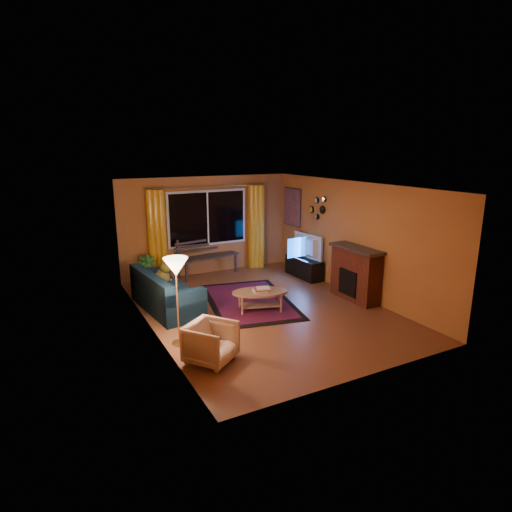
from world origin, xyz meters
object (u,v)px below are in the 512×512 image
armchair (211,341)px  coffee_table (260,301)px  tv_console (304,267)px  floor_lamp (177,302)px  bench (208,266)px  sofa (167,290)px

armchair → coffee_table: 2.26m
armchair → coffee_table: bearing=5.3°
coffee_table → tv_console: (2.08, 1.52, 0.04)m
armchair → floor_lamp: (-0.25, 0.82, 0.40)m
bench → tv_console: size_ratio=1.40×
armchair → tv_console: bearing=2.0°
sofa → armchair: (-0.03, -2.47, -0.05)m
sofa → floor_lamp: 1.71m
bench → floor_lamp: bearing=-129.2°
bench → tv_console: bearing=-41.7°
bench → floor_lamp: size_ratio=1.10×
armchair → tv_console: armchair is taller
bench → armchair: 4.61m
floor_lamp → tv_console: size_ratio=1.27×
bench → armchair: size_ratio=2.39×
bench → floor_lamp: floor_lamp is taller
sofa → coffee_table: sofa is taller
sofa → tv_console: (3.72, 0.56, -0.15)m
armchair → sofa: bearing=52.2°
sofa → coffee_table: size_ratio=1.73×
bench → tv_console: bench is taller
armchair → tv_console: (3.75, 3.04, -0.10)m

